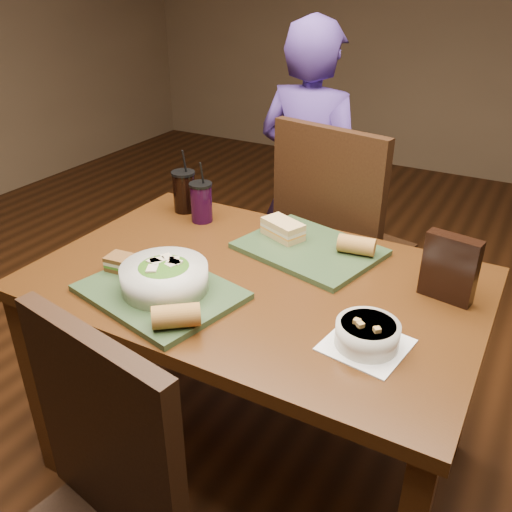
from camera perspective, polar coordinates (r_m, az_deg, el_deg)
The scene contains 15 objects.
ground at distance 2.09m, azimuth 0.00°, elevation -20.33°, with size 6.00×6.00×0.00m, color #381C0B.
dining_table at distance 1.65m, azimuth 0.00°, elevation -4.92°, with size 1.30×0.85×0.75m.
chair_far at distance 2.20m, azimuth 8.24°, elevation 1.77°, with size 0.55×0.55×1.08m.
diner at distance 2.49m, azimuth 5.62°, elevation 7.75°, with size 0.51×0.34×1.41m, color #432C79.
tray_near at distance 1.54m, azimuth -10.04°, elevation -3.74°, with size 0.42×0.32×0.02m, color #2C4225.
tray_far at distance 1.75m, azimuth 5.63°, elevation 0.74°, with size 0.42×0.32×0.02m, color #2C4225.
salad_bowl at distance 1.52m, azimuth -9.61°, elevation -2.06°, with size 0.24×0.24×0.08m.
soup_bowl at distance 1.33m, azimuth 11.64°, elevation -8.04°, with size 0.21×0.21×0.08m.
sandwich_near at distance 1.64m, azimuth -13.82°, elevation -0.74°, with size 0.10×0.07×0.04m.
sandwich_far at distance 1.80m, azimuth 2.85°, elevation 2.86°, with size 0.16×0.13×0.06m.
baguette_near at distance 1.36m, azimuth -8.40°, elevation -6.27°, with size 0.06×0.06×0.12m, color #AD7533.
baguette_far at distance 1.72m, azimuth 10.54°, elevation 1.14°, with size 0.06×0.06×0.11m, color #AD7533.
cup_cola at distance 2.04m, azimuth -7.56°, elevation 6.78°, with size 0.09×0.09×0.24m.
cup_berry at distance 1.95m, azimuth -5.77°, elevation 5.68°, with size 0.08×0.08×0.22m.
chip_bag at distance 1.55m, azimuth 19.72°, elevation -1.23°, with size 0.14×0.04×0.19m, color black.
Camera 1 is at (0.68, -1.21, 1.56)m, focal length 38.00 mm.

